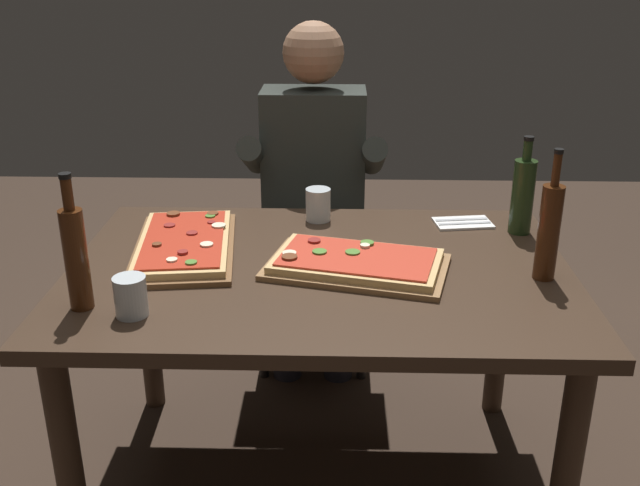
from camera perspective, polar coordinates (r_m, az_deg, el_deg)
ground_plane at (r=2.44m, az=-0.03°, el=-17.94°), size 6.40×6.40×0.00m
dining_table at (r=2.08m, az=-0.04°, el=-4.23°), size 1.40×0.96×0.74m
pizza_rectangular_front at (r=2.01m, az=2.87°, el=-1.59°), size 0.54×0.40×0.05m
pizza_rectangular_left at (r=2.17m, az=-10.57°, el=-0.10°), size 0.35×0.55×0.05m
wine_bottle_dark at (r=2.32m, az=15.59°, el=3.67°), size 0.07×0.07×0.31m
oil_bottle_amber at (r=1.85m, az=-18.58°, el=-0.92°), size 0.06×0.06×0.35m
vinegar_bottle_green at (r=2.01m, az=17.48°, el=1.00°), size 0.06×0.06×0.36m
tumbler_near_camera at (r=2.36m, az=-0.15°, el=3.03°), size 0.08×0.08×0.11m
tumbler_far_side at (r=1.82m, az=-14.58°, el=-4.22°), size 0.08×0.08×0.10m
napkin_cutlery_set at (r=2.39m, az=11.12°, el=1.56°), size 0.19×0.13×0.01m
diner_chair at (r=2.92m, az=-0.42°, el=0.49°), size 0.44×0.44×0.87m
seated_diner at (r=2.73m, az=-0.53°, el=4.56°), size 0.53×0.41×1.33m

